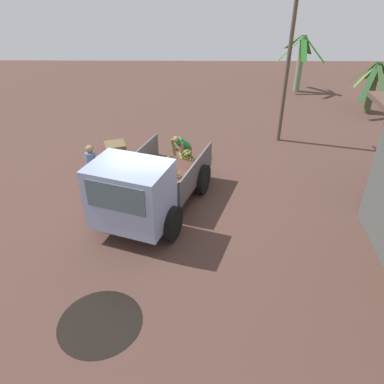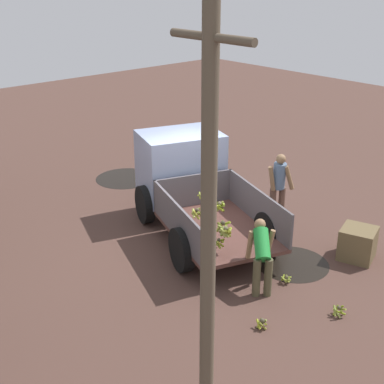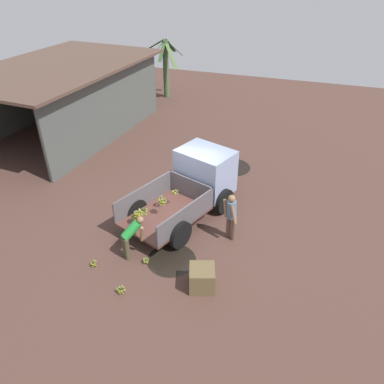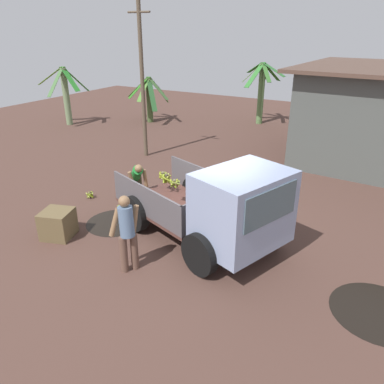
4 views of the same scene
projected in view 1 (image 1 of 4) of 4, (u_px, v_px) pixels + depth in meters
ground at (163, 209)px, 10.54m from camera, size 36.00×36.00×0.00m
mud_patch_0 at (148, 171)px, 12.44m from camera, size 1.46×1.46×0.01m
mud_patch_1 at (100, 323)px, 7.25m from camera, size 1.65×1.65×0.01m
cargo_truck at (140, 191)px, 9.37m from camera, size 4.52×3.13×1.99m
utility_pole at (288, 66)px, 13.06m from camera, size 0.90×0.14×5.45m
banana_palm_1 at (373, 85)px, 16.48m from camera, size 2.63×2.03×2.27m
banana_palm_4 at (300, 62)px, 19.11m from camera, size 2.19×2.43×2.80m
person_foreground_visitor at (92, 169)px, 10.66m from camera, size 0.54×0.57×1.63m
person_worker_loading at (183, 148)px, 12.17m from camera, size 0.71×0.73×1.28m
banana_bunch_on_ground_0 at (168, 163)px, 12.69m from camera, size 0.20×0.19×0.16m
banana_bunch_on_ground_1 at (174, 147)px, 13.75m from camera, size 0.25×0.25×0.20m
banana_bunch_on_ground_2 at (208, 155)px, 13.19m from camera, size 0.22×0.22×0.19m
wooden_crate_0 at (116, 152)px, 12.88m from camera, size 0.85×0.85×0.66m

